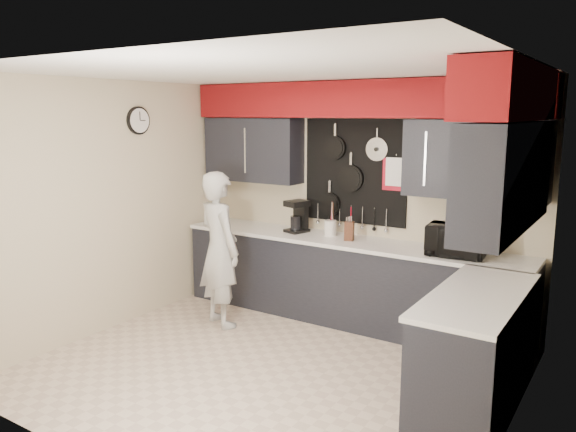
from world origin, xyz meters
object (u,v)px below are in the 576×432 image
Objects in this scene: microwave at (456,241)px; knife_block at (349,231)px; coffee_maker at (298,215)px; utensil_crock at (330,228)px; person at (219,249)px.

knife_block is at bearing 172.75° from microwave.
coffee_maker reaches higher than microwave.
coffee_maker is at bearing 170.59° from microwave.
coffee_maker is (-0.41, -0.02, 0.10)m from utensil_crock.
knife_block is at bearing 10.19° from coffee_maker.
utensil_crock is 0.42m from coffee_maker.
person is (-0.44, -0.88, -0.27)m from coffee_maker.
utensil_crock is 1.24m from person.
knife_block is 0.71m from coffee_maker.
knife_block is at bearing -19.79° from utensil_crock.
knife_block is 0.56× the size of coffee_maker.
coffee_maker is at bearing -95.02° from person.
utensil_crock is at bearing -112.07° from person.
coffee_maker is (-1.84, 0.12, 0.04)m from microwave.
coffee_maker is 0.22× the size of person.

